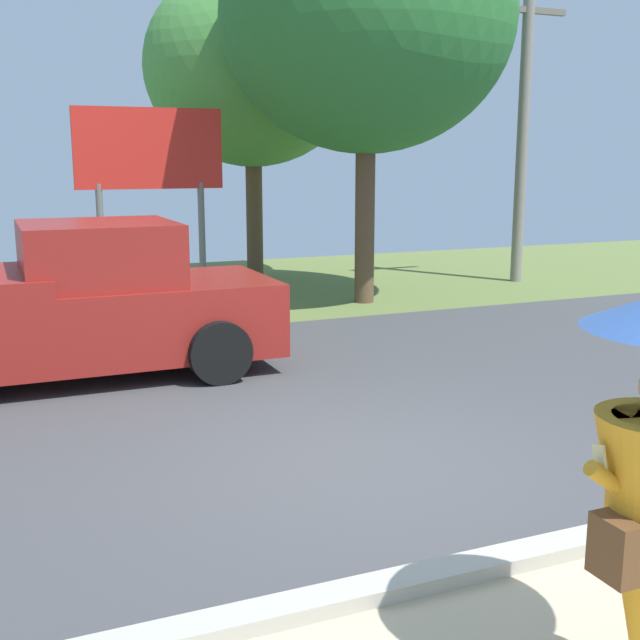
{
  "coord_description": "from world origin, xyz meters",
  "views": [
    {
      "loc": [
        -3.03,
        -5.97,
        2.64
      ],
      "look_at": [
        -0.08,
        1.0,
        1.1
      ],
      "focal_mm": 44.85,
      "sensor_mm": 36.0,
      "label": 1
    }
  ],
  "objects_px": {
    "utility_pole": "(523,127)",
    "tree_left_far": "(367,17)",
    "pickup_truck": "(62,307)",
    "tree_center_back": "(252,68)",
    "roadside_billboard": "(150,163)"
  },
  "relations": [
    {
      "from": "utility_pole",
      "to": "tree_left_far",
      "type": "bearing_deg",
      "value": -166.18
    },
    {
      "from": "tree_center_back",
      "to": "roadside_billboard",
      "type": "bearing_deg",
      "value": -138.04
    },
    {
      "from": "roadside_billboard",
      "to": "tree_center_back",
      "type": "height_order",
      "value": "tree_center_back"
    },
    {
      "from": "utility_pole",
      "to": "tree_center_back",
      "type": "height_order",
      "value": "tree_center_back"
    },
    {
      "from": "tree_left_far",
      "to": "tree_center_back",
      "type": "bearing_deg",
      "value": 104.6
    },
    {
      "from": "tree_center_back",
      "to": "tree_left_far",
      "type": "bearing_deg",
      "value": -75.4
    },
    {
      "from": "pickup_truck",
      "to": "roadside_billboard",
      "type": "relative_size",
      "value": 1.49
    },
    {
      "from": "pickup_truck",
      "to": "utility_pole",
      "type": "distance_m",
      "value": 11.0
    },
    {
      "from": "roadside_billboard",
      "to": "tree_center_back",
      "type": "distance_m",
      "value": 4.16
    },
    {
      "from": "pickup_truck",
      "to": "roadside_billboard",
      "type": "distance_m",
      "value": 5.1
    },
    {
      "from": "tree_left_far",
      "to": "tree_center_back",
      "type": "relative_size",
      "value": 1.12
    },
    {
      "from": "utility_pole",
      "to": "tree_center_back",
      "type": "bearing_deg",
      "value": 153.44
    },
    {
      "from": "pickup_truck",
      "to": "tree_left_far",
      "type": "xyz_separation_m",
      "value": [
        5.66,
        3.25,
        4.17
      ]
    },
    {
      "from": "tree_left_far",
      "to": "tree_center_back",
      "type": "xyz_separation_m",
      "value": [
        -0.93,
        3.59,
        -0.54
      ]
    },
    {
      "from": "pickup_truck",
      "to": "roadside_billboard",
      "type": "height_order",
      "value": "roadside_billboard"
    }
  ]
}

